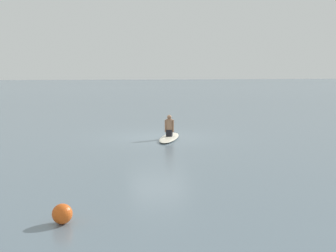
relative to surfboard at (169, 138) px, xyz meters
The scene contains 4 objects.
ground_plane 0.69m from the surfboard, 22.16° to the left, with size 400.00×400.00×0.00m, color slate.
surfboard is the anchor object (origin of this frame).
person_paddler 0.47m from the surfboard, 90.00° to the right, with size 0.38×0.38×0.91m.
buoy_marker 10.51m from the surfboard, 150.39° to the left, with size 0.38×0.38×0.38m, color #E55919.
Camera 1 is at (-17.54, 5.50, 2.74)m, focal length 45.34 mm.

